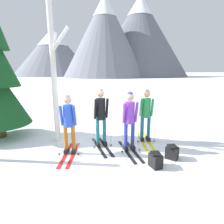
# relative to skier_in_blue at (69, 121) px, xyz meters

# --- Properties ---
(ground_plane) EXTENTS (400.00, 400.00, 0.00)m
(ground_plane) POSITION_rel_skier_in_blue_xyz_m (1.18, 0.25, -0.98)
(ground_plane) COLOR white
(skier_in_blue) EXTENTS (0.61, 1.63, 1.73)m
(skier_in_blue) POSITION_rel_skier_in_blue_xyz_m (0.00, 0.00, 0.00)
(skier_in_blue) COLOR red
(skier_in_blue) RESTS_ON ground
(skier_in_black) EXTENTS (0.72, 1.59, 1.86)m
(skier_in_black) POSITION_rel_skier_in_blue_xyz_m (0.91, 0.47, 0.07)
(skier_in_black) COLOR black
(skier_in_black) RESTS_ON ground
(skier_in_purple) EXTENTS (0.61, 1.62, 1.79)m
(skier_in_purple) POSITION_rel_skier_in_blue_xyz_m (1.74, 0.14, 0.04)
(skier_in_purple) COLOR black
(skier_in_purple) RESTS_ON ground
(skier_in_green) EXTENTS (0.61, 1.66, 1.78)m
(skier_in_green) POSITION_rel_skier_in_blue_xyz_m (2.40, 0.82, 0.01)
(skier_in_green) COLOR yellow
(skier_in_green) RESTS_ON ground
(birch_tree_slender) EXTENTS (0.73, 0.76, 5.49)m
(birch_tree_slender) POSITION_rel_skier_in_blue_xyz_m (-0.57, 1.00, 1.80)
(birch_tree_slender) COLOR silver
(birch_tree_slender) RESTS_ON ground
(backpack_on_snow_front) EXTENTS (0.40, 0.39, 0.38)m
(backpack_on_snow_front) POSITION_rel_skier_in_blue_xyz_m (2.84, -0.49, -0.79)
(backpack_on_snow_front) COLOR black
(backpack_on_snow_front) RESTS_ON ground
(backpack_on_snow_beside) EXTENTS (0.33, 0.38, 0.38)m
(backpack_on_snow_beside) POSITION_rel_skier_in_blue_xyz_m (2.26, -0.91, -0.79)
(backpack_on_snow_beside) COLOR black
(backpack_on_snow_beside) RESTS_ON ground
(mountain_ridge_distant) EXTENTS (70.64, 47.72, 29.95)m
(mountain_ridge_distant) POSITION_rel_skier_in_blue_xyz_m (3.04, 70.31, 12.42)
(mountain_ridge_distant) COLOR slate
(mountain_ridge_distant) RESTS_ON ground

